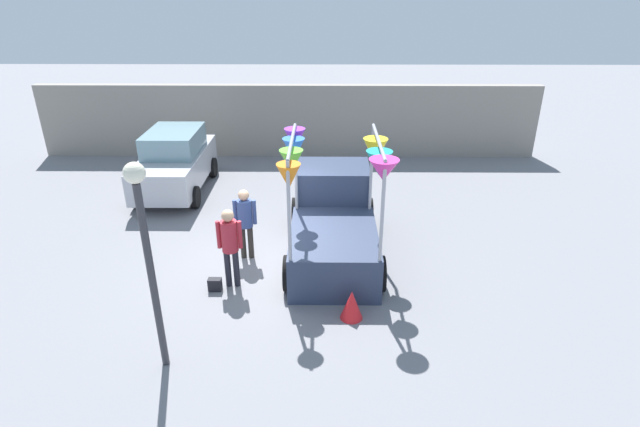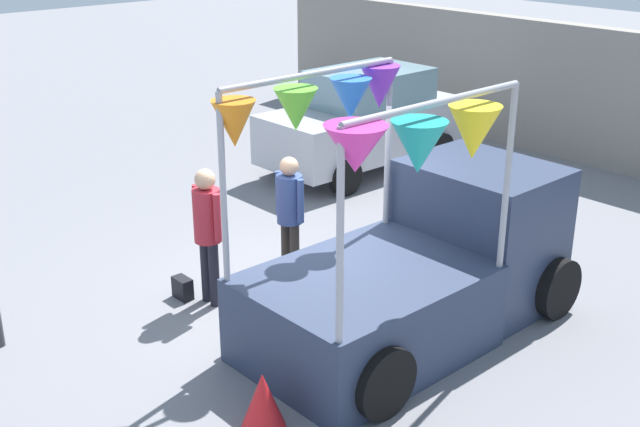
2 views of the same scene
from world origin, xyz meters
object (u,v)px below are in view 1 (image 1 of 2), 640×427
Objects in this scene: person_vendor at (245,218)px; person_customer at (230,241)px; parked_car at (175,161)px; handbag at (215,285)px; folded_kite_bundle_crimson at (352,305)px; street_lamp at (146,240)px; vendor_truck at (333,216)px.

person_customer is at bearing -96.74° from person_vendor.
person_customer reaches higher than person_vendor.
parked_car is at bearing 123.61° from person_vendor.
handbag is 0.47× the size of folded_kite_bundle_crimson.
handbag is 0.08× the size of street_lamp.
person_vendor is at bearing -56.39° from parked_car.
person_customer is at bearing 29.74° from handbag.
folded_kite_bundle_crimson is (3.24, 1.31, -2.10)m from street_lamp.
folded_kite_bundle_crimson is at bearing -24.22° from person_customer.
handbag is (-0.49, -1.40, -0.90)m from person_vendor.
folded_kite_bundle_crimson is (2.48, -1.12, -0.79)m from person_customer.
handbag is (-0.35, -0.20, -0.95)m from person_customer.
parked_car is 2.33× the size of person_vendor.
folded_kite_bundle_crimson is at bearing -44.67° from person_vendor.
vendor_truck is at bearing 36.23° from person_customer.
folded_kite_bundle_crimson is at bearing 21.97° from street_lamp.
street_lamp is (-0.89, -3.62, 1.36)m from person_vendor.
person_customer is 2.97× the size of folded_kite_bundle_crimson.
parked_car is at bearing 112.16° from handbag.
parked_car is 2.24× the size of person_customer.
folded_kite_bundle_crimson is (2.34, -2.31, -0.74)m from person_vendor.
person_customer is 1.03m from handbag.
street_lamp reaches higher than person_customer.
person_customer is at bearing -143.77° from vendor_truck.
street_lamp is at bearing -126.04° from vendor_truck.
handbag is 2.98m from folded_kite_bundle_crimson.
vendor_truck reaches higher than handbag.
person_vendor is at bearing 135.33° from folded_kite_bundle_crimson.
person_vendor is 3.97m from street_lamp.
person_customer is at bearing 72.72° from street_lamp.
parked_car is 5.92m from person_customer.
vendor_truck is 2.79m from folded_kite_bundle_crimson.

